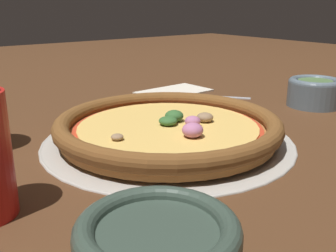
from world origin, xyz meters
TOP-DOWN VIEW (x-y plane):
  - ground_plane at (0.00, 0.00)m, footprint 3.00×3.00m
  - pizza_tray at (0.00, 0.00)m, footprint 0.37×0.37m
  - pizza at (0.00, -0.00)m, footprint 0.33×0.33m
  - bowl_near at (-0.19, -0.24)m, footprint 0.12×0.12m
  - bowl_far at (0.36, -0.01)m, footprint 0.10×0.10m
  - napkin at (0.21, 0.25)m, footprint 0.17×0.11m
  - fork at (0.24, 0.18)m, footprint 0.13×0.15m

SIDE VIEW (x-z plane):
  - ground_plane at x=0.00m, z-range 0.00..0.00m
  - fork at x=0.24m, z-range 0.00..0.00m
  - pizza_tray at x=0.00m, z-range 0.00..0.01m
  - napkin at x=0.21m, z-range 0.00..0.01m
  - pizza at x=0.00m, z-range 0.00..0.04m
  - bowl_near at x=-0.19m, z-range 0.00..0.05m
  - bowl_far at x=0.36m, z-range 0.00..0.06m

